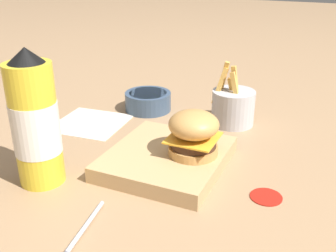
% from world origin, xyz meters
% --- Properties ---
extents(ground_plane, '(6.00, 6.00, 0.00)m').
position_xyz_m(ground_plane, '(0.00, 0.00, 0.00)').
color(ground_plane, '#9E7A56').
extents(serving_board, '(0.23, 0.21, 0.03)m').
position_xyz_m(serving_board, '(0.00, 0.03, 0.01)').
color(serving_board, tan).
rests_on(serving_board, ground_plane).
extents(burger, '(0.09, 0.09, 0.08)m').
position_xyz_m(burger, '(0.01, -0.02, 0.07)').
color(burger, tan).
rests_on(burger, serving_board).
extents(ketchup_bottle, '(0.08, 0.08, 0.24)m').
position_xyz_m(ketchup_bottle, '(-0.14, 0.20, 0.11)').
color(ketchup_bottle, yellow).
rests_on(ketchup_bottle, ground_plane).
extents(fries_basket, '(0.10, 0.10, 0.15)m').
position_xyz_m(fries_basket, '(0.25, -0.03, 0.04)').
color(fries_basket, '#B7B7BC').
rests_on(fries_basket, ground_plane).
extents(side_bowl, '(0.12, 0.12, 0.05)m').
position_xyz_m(side_bowl, '(0.24, 0.19, 0.02)').
color(side_bowl, '#384C66').
rests_on(side_bowl, ground_plane).
extents(spoon, '(0.16, 0.04, 0.01)m').
position_xyz_m(spoon, '(-0.27, 0.05, 0.01)').
color(spoon, '#B2B2B7').
rests_on(spoon, ground_plane).
extents(ketchup_puddle, '(0.05, 0.05, 0.00)m').
position_xyz_m(ketchup_puddle, '(-0.03, -0.17, 0.00)').
color(ketchup_puddle, '#B21E14').
rests_on(ketchup_puddle, ground_plane).
extents(parchment_square, '(0.17, 0.17, 0.00)m').
position_xyz_m(parchment_square, '(0.11, 0.28, 0.00)').
color(parchment_square, beige).
rests_on(parchment_square, ground_plane).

